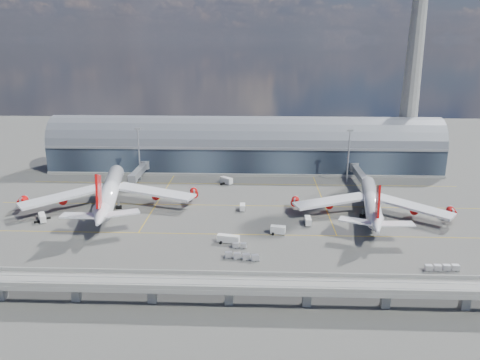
{
  "coord_description": "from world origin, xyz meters",
  "views": [
    {
      "loc": [
        6.94,
        -161.78,
        65.59
      ],
      "look_at": [
        0.35,
        10.0,
        14.0
      ],
      "focal_mm": 35.0,
      "sensor_mm": 36.0,
      "label": 1
    }
  ],
  "objects_px": {
    "airliner_left": "(109,192)",
    "service_truck_5": "(226,181)",
    "service_truck_2": "(228,239)",
    "cargo_train_2": "(442,268)",
    "service_truck_3": "(308,221)",
    "cargo_train_1": "(242,256)",
    "service_truck_0": "(42,217)",
    "airliner_right": "(371,203)",
    "service_truck_4": "(242,207)",
    "cargo_train_0": "(240,245)",
    "floodlight_mast_right": "(348,155)",
    "service_truck_1": "(278,230)",
    "control_tower": "(413,69)",
    "floodlight_mast_left": "(139,153)"
  },
  "relations": [
    {
      "from": "service_truck_5",
      "to": "cargo_train_2",
      "type": "relative_size",
      "value": 0.61
    },
    {
      "from": "airliner_left",
      "to": "service_truck_2",
      "type": "xyz_separation_m",
      "value": [
        50.17,
        -32.61,
        -5.16
      ]
    },
    {
      "from": "service_truck_1",
      "to": "cargo_train_2",
      "type": "bearing_deg",
      "value": -108.23
    },
    {
      "from": "floodlight_mast_right",
      "to": "service_truck_4",
      "type": "bearing_deg",
      "value": -140.28
    },
    {
      "from": "service_truck_1",
      "to": "service_truck_2",
      "type": "distance_m",
      "value": 18.82
    },
    {
      "from": "service_truck_2",
      "to": "service_truck_1",
      "type": "bearing_deg",
      "value": -54.16
    },
    {
      "from": "airliner_right",
      "to": "service_truck_1",
      "type": "xyz_separation_m",
      "value": [
        -36.71,
        -19.32,
        -3.87
      ]
    },
    {
      "from": "service_truck_3",
      "to": "cargo_train_1",
      "type": "height_order",
      "value": "service_truck_3"
    },
    {
      "from": "service_truck_2",
      "to": "cargo_train_0",
      "type": "bearing_deg",
      "value": -125.08
    },
    {
      "from": "service_truck_2",
      "to": "cargo_train_0",
      "type": "xyz_separation_m",
      "value": [
        3.94,
        -4.03,
        -0.56
      ]
    },
    {
      "from": "airliner_left",
      "to": "service_truck_4",
      "type": "xyz_separation_m",
      "value": [
        53.9,
        -1.12,
        -5.3
      ]
    },
    {
      "from": "control_tower",
      "to": "cargo_train_2",
      "type": "relative_size",
      "value": 9.76
    },
    {
      "from": "floodlight_mast_right",
      "to": "service_truck_5",
      "type": "height_order",
      "value": "floodlight_mast_right"
    },
    {
      "from": "airliner_right",
      "to": "service_truck_4",
      "type": "distance_m",
      "value": 50.33
    },
    {
      "from": "service_truck_4",
      "to": "cargo_train_1",
      "type": "xyz_separation_m",
      "value": [
        1.22,
        -43.78,
        -0.31
      ]
    },
    {
      "from": "airliner_right",
      "to": "cargo_train_0",
      "type": "xyz_separation_m",
      "value": [
        -49.79,
        -31.38,
        -4.51
      ]
    },
    {
      "from": "cargo_train_0",
      "to": "cargo_train_1",
      "type": "distance_m",
      "value": 8.32
    },
    {
      "from": "service_truck_0",
      "to": "service_truck_4",
      "type": "distance_m",
      "value": 76.55
    },
    {
      "from": "service_truck_2",
      "to": "cargo_train_2",
      "type": "bearing_deg",
      "value": -94.65
    },
    {
      "from": "cargo_train_2",
      "to": "airliner_left",
      "type": "bearing_deg",
      "value": 69.68
    },
    {
      "from": "airliner_left",
      "to": "service_truck_5",
      "type": "bearing_deg",
      "value": 26.31
    },
    {
      "from": "floodlight_mast_right",
      "to": "airliner_left",
      "type": "distance_m",
      "value": 110.26
    },
    {
      "from": "floodlight_mast_right",
      "to": "airliner_left",
      "type": "height_order",
      "value": "floodlight_mast_right"
    },
    {
      "from": "service_truck_5",
      "to": "cargo_train_2",
      "type": "bearing_deg",
      "value": -98.62
    },
    {
      "from": "control_tower",
      "to": "service_truck_4",
      "type": "bearing_deg",
      "value": -140.72
    },
    {
      "from": "service_truck_2",
      "to": "service_truck_5",
      "type": "distance_m",
      "value": 67.43
    },
    {
      "from": "service_truck_3",
      "to": "cargo_train_1",
      "type": "bearing_deg",
      "value": -129.07
    },
    {
      "from": "service_truck_2",
      "to": "cargo_train_0",
      "type": "relative_size",
      "value": 1.6
    },
    {
      "from": "control_tower",
      "to": "cargo_train_0",
      "type": "relative_size",
      "value": 21.2
    },
    {
      "from": "airliner_left",
      "to": "cargo_train_2",
      "type": "height_order",
      "value": "airliner_left"
    },
    {
      "from": "airliner_right",
      "to": "service_truck_3",
      "type": "distance_m",
      "value": 27.43
    },
    {
      "from": "control_tower",
      "to": "service_truck_4",
      "type": "distance_m",
      "value": 119.43
    },
    {
      "from": "service_truck_3",
      "to": "cargo_train_1",
      "type": "distance_m",
      "value": 37.95
    },
    {
      "from": "service_truck_4",
      "to": "service_truck_2",
      "type": "bearing_deg",
      "value": -96.93
    },
    {
      "from": "control_tower",
      "to": "service_truck_4",
      "type": "height_order",
      "value": "control_tower"
    },
    {
      "from": "floodlight_mast_left",
      "to": "service_truck_4",
      "type": "xyz_separation_m",
      "value": [
        51.18,
        -40.57,
        -12.35
      ]
    },
    {
      "from": "service_truck_4",
      "to": "cargo_train_1",
      "type": "relative_size",
      "value": 0.39
    },
    {
      "from": "service_truck_0",
      "to": "cargo_train_2",
      "type": "bearing_deg",
      "value": -45.05
    },
    {
      "from": "control_tower",
      "to": "service_truck_5",
      "type": "xyz_separation_m",
      "value": [
        -92.71,
        -32.82,
        -50.03
      ]
    },
    {
      "from": "floodlight_mast_right",
      "to": "airliner_right",
      "type": "distance_m",
      "value": 45.47
    },
    {
      "from": "airliner_right",
      "to": "cargo_train_1",
      "type": "xyz_separation_m",
      "value": [
        -48.77,
        -39.64,
        -4.4
      ]
    },
    {
      "from": "service_truck_0",
      "to": "cargo_train_1",
      "type": "xyz_separation_m",
      "value": [
        76.38,
        -29.26,
        -0.44
      ]
    },
    {
      "from": "service_truck_3",
      "to": "service_truck_4",
      "type": "relative_size",
      "value": 1.26
    },
    {
      "from": "airliner_right",
      "to": "cargo_train_0",
      "type": "relative_size",
      "value": 13.4
    },
    {
      "from": "service_truck_2",
      "to": "cargo_train_2",
      "type": "height_order",
      "value": "service_truck_2"
    },
    {
      "from": "cargo_train_1",
      "to": "floodlight_mast_left",
      "type": "bearing_deg",
      "value": 20.11
    },
    {
      "from": "service_truck_0",
      "to": "service_truck_1",
      "type": "distance_m",
      "value": 88.89
    },
    {
      "from": "floodlight_mast_right",
      "to": "service_truck_5",
      "type": "distance_m",
      "value": 59.15
    },
    {
      "from": "service_truck_0",
      "to": "cargo_train_1",
      "type": "relative_size",
      "value": 0.6
    },
    {
      "from": "cargo_train_1",
      "to": "cargo_train_2",
      "type": "distance_m",
      "value": 59.79
    }
  ]
}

